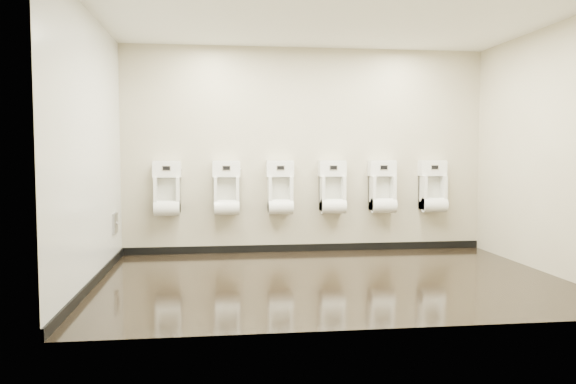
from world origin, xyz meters
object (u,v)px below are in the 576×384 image
at_px(urinal_0, 167,193).
at_px(urinal_1, 226,192).
at_px(urinal_3, 333,191).
at_px(urinal_4, 383,191).
at_px(access_panel, 115,223).
at_px(urinal_2, 280,192).
at_px(urinal_5, 433,190).

bearing_deg(urinal_0, urinal_1, 0.00).
bearing_deg(urinal_0, urinal_3, 0.00).
bearing_deg(urinal_4, urinal_1, 180.00).
relative_size(access_panel, urinal_0, 0.35).
distance_m(urinal_1, urinal_2, 0.72).
xyz_separation_m(urinal_0, urinal_2, (1.50, 0.00, 0.00)).
relative_size(access_panel, urinal_2, 0.35).
bearing_deg(urinal_4, urinal_5, 0.00).
bearing_deg(urinal_3, access_panel, -171.47).
relative_size(urinal_2, urinal_5, 1.00).
bearing_deg(urinal_4, access_panel, -173.15).
bearing_deg(urinal_3, urinal_2, 180.00).
bearing_deg(urinal_1, urinal_3, 0.00).
bearing_deg(access_panel, urinal_3, 8.53).
height_order(urinal_0, urinal_4, same).
xyz_separation_m(access_panel, urinal_4, (3.53, 0.42, 0.34)).
bearing_deg(access_panel, urinal_0, 35.27).
height_order(urinal_0, urinal_2, same).
bearing_deg(urinal_0, urinal_5, 0.00).
bearing_deg(urinal_5, access_panel, -174.32).
height_order(urinal_4, urinal_5, same).
xyz_separation_m(urinal_0, urinal_3, (2.23, 0.00, 0.00)).
bearing_deg(urinal_1, urinal_5, 0.00).
distance_m(urinal_4, urinal_5, 0.73).
xyz_separation_m(urinal_0, urinal_5, (3.66, 0.00, 0.00)).
bearing_deg(urinal_3, urinal_5, 0.00).
height_order(access_panel, urinal_4, urinal_4).
xyz_separation_m(urinal_0, urinal_1, (0.78, 0.00, 0.00)).
relative_size(urinal_1, urinal_5, 1.00).
relative_size(urinal_2, urinal_4, 1.00).
xyz_separation_m(urinal_1, urinal_5, (2.88, 0.00, 0.00)).
relative_size(urinal_1, urinal_2, 1.00).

